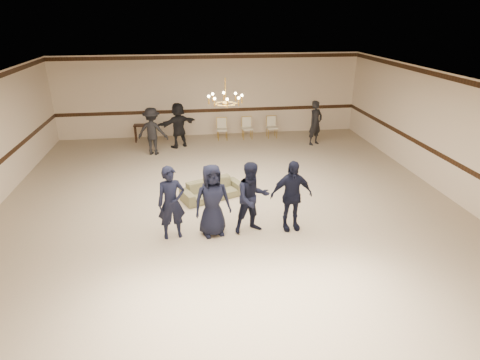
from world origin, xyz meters
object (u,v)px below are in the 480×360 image
Objects in this scene: boy_c at (252,198)px; adult_mid at (178,125)px; chandelier at (225,91)px; banquet_chair_mid at (247,128)px; banquet_chair_left at (222,129)px; banquet_chair_right at (272,127)px; boy_d at (291,196)px; adult_right at (315,123)px; boy_b at (212,200)px; console_table at (145,133)px; settee at (212,190)px; boy_a at (171,203)px; adult_left at (152,131)px.

boy_c is 6.74m from adult_mid.
chandelier is 2.89m from boy_c.
banquet_chair_left is at bearing 175.37° from banquet_chair_mid.
chandelier is 1.12× the size of banquet_chair_right.
boy_d is 6.65m from adult_right.
boy_b reaches higher than console_table.
banquet_chair_left is at bearing 71.05° from boy_b.
boy_c is 1.00× the size of boy_d.
boy_b is 2.00m from settee.
chandelier is at bearing 87.74° from boy_c.
boy_d is 2.00× the size of banquet_chair_mid.
adult_mid is (0.15, 6.54, -0.01)m from boy_a.
chandelier is at bearing 63.57° from boy_b.
boy_d reaches higher than banquet_chair_left.
boy_d reaches higher than adult_left.
boy_a is 2.00× the size of banquet_chair_right.
boy_b is 7.52m from adult_right.
console_table is (-2.97, 7.42, -0.51)m from boy_c.
boy_c is 2.14m from settee.
console_table is at bearing 89.05° from settee.
banquet_chair_mid is (2.83, 7.22, -0.42)m from boy_a.
chandelier reaches higher than console_table.
banquet_chair_mid is 4.01m from console_table.
boy_c is 2.00× the size of banquet_chair_mid.
chandelier reaches higher than settee.
boy_a is 2.00× the size of banquet_chair_mid.
boy_b is 7.81m from banquet_chair_right.
boy_c is (0.37, -2.02, -2.03)m from chandelier.
boy_a is at bearing -99.35° from banquet_chair_left.
boy_d is 1.01× the size of adult_left.
boy_c is at bearing 176.81° from boy_d.
boy_a is at bearing -141.10° from settee.
boy_d is (2.70, 0.00, 0.00)m from boy_a.
chandelier reaches higher than banquet_chair_mid.
banquet_chair_left is (1.68, 0.69, -0.41)m from adult_mid.
boy_c is 7.52m from banquet_chair_right.
settee is (-0.40, -0.11, -2.63)m from chandelier.
console_table is at bearing -62.07° from adult_mid.
banquet_chair_right is 1.06× the size of console_table.
chandelier is 0.56× the size of boy_d.
console_table is (-2.60, 5.40, -2.54)m from chandelier.
banquet_chair_left is at bearing 65.71° from boy_a.
settee is 5.94m from console_table.
boy_c is at bearing -85.38° from banquet_chair_left.
adult_left is (-1.65, 5.84, -0.01)m from boy_b.
banquet_chair_mid is 1.06× the size of console_table.
adult_mid is at bearing 144.63° from adult_right.
chandelier is at bearing -89.49° from banquet_chair_left.
boy_c reaches higher than banquet_chair_mid.
boy_a is 6.54m from adult_mid.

